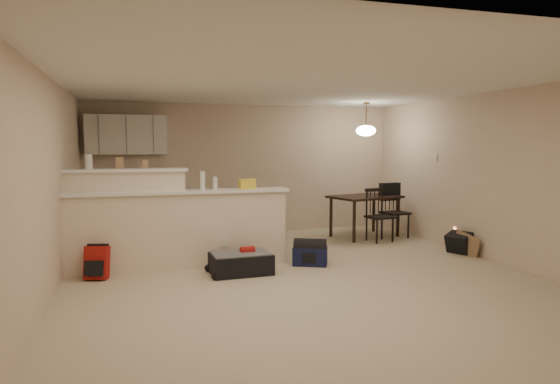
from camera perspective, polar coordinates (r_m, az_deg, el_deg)
name	(u,v)px	position (r m, az deg, el deg)	size (l,w,h in m)	color
room	(303,181)	(6.43, 2.61, 1.24)	(7.00, 7.02, 2.50)	#C6B698
breakfast_bar	(160,225)	(7.14, -13.55, -3.68)	(3.08, 0.58, 1.39)	beige
upper_cabinets	(126,135)	(9.39, -17.14, 6.27)	(1.40, 0.34, 0.70)	white
kitchen_counter	(140,215)	(9.34, -15.68, -2.60)	(1.80, 0.60, 0.90)	white
thermostat	(435,157)	(9.15, 17.34, 3.79)	(0.02, 0.12, 0.12)	beige
jar	(89,162)	(7.22, -21.03, 3.24)	(0.10, 0.10, 0.20)	silver
cereal_box	(120,163)	(7.20, -17.86, 3.18)	(0.10, 0.07, 0.16)	#9B7850
small_box	(145,164)	(7.20, -15.16, 3.09)	(0.08, 0.06, 0.12)	#9B7850
bottle_a	(203,181)	(7.05, -8.84, 1.29)	(0.07, 0.07, 0.26)	silver
bottle_b	(215,183)	(7.07, -7.42, 1.00)	(0.06, 0.06, 0.18)	silver
bag_lump	(247,184)	(7.16, -3.76, 0.93)	(0.22, 0.18, 0.14)	#9B7850
dining_table	(365,201)	(9.44, 9.66, -0.98)	(1.42, 1.13, 0.77)	black
pendant_lamp	(366,130)	(9.39, 9.79, 6.98)	(0.36, 0.36, 0.62)	brown
dining_chair_near	(380,215)	(9.04, 11.33, -2.63)	(0.41, 0.39, 0.94)	black
dining_chair_far	(395,211)	(9.48, 13.04, -2.16)	(0.43, 0.41, 0.99)	black
suitcase	(241,264)	(6.75, -4.50, -8.18)	(0.79, 0.52, 0.27)	black
red_backpack	(97,263)	(6.86, -20.20, -7.60)	(0.28, 0.18, 0.42)	#A91713
navy_duffel	(310,256)	(7.21, 3.46, -7.32)	(0.48, 0.26, 0.26)	#13183C
black_daypack	(460,243)	(8.44, 19.87, -5.54)	(0.37, 0.26, 0.32)	black
cardboard_sheet	(466,245)	(8.31, 20.53, -5.67)	(0.45, 0.02, 0.34)	#9B7850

